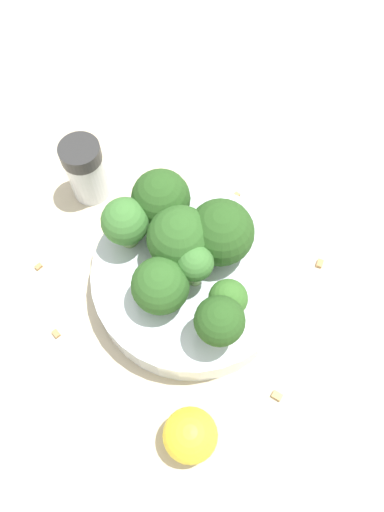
% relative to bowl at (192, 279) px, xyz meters
% --- Properties ---
extents(ground_plane, '(3.00, 3.00, 0.00)m').
position_rel_bowl_xyz_m(ground_plane, '(0.00, 0.00, -0.02)').
color(ground_plane, beige).
extents(bowl, '(0.18, 0.18, 0.04)m').
position_rel_bowl_xyz_m(bowl, '(0.00, 0.00, 0.00)').
color(bowl, silver).
rests_on(bowl, ground_plane).
extents(broccoli_floret_0, '(0.03, 0.03, 0.05)m').
position_rel_bowl_xyz_m(broccoli_floret_0, '(0.00, -0.01, 0.05)').
color(broccoli_floret_0, '#84AD66').
rests_on(broccoli_floret_0, bowl).
extents(broccoli_floret_1, '(0.05, 0.05, 0.05)m').
position_rel_bowl_xyz_m(broccoli_floret_1, '(-0.03, -0.02, 0.05)').
color(broccoli_floret_1, '#7A9E5B').
rests_on(broccoli_floret_1, bowl).
extents(broccoli_floret_2, '(0.06, 0.06, 0.06)m').
position_rel_bowl_xyz_m(broccoli_floret_2, '(-0.01, 0.02, 0.05)').
color(broccoli_floret_2, '#84AD66').
rests_on(broccoli_floret_2, bowl).
extents(broccoli_floret_3, '(0.05, 0.05, 0.06)m').
position_rel_bowl_xyz_m(broccoli_floret_3, '(-0.01, 0.06, 0.05)').
color(broccoli_floret_3, '#7A9E5B').
rests_on(broccoli_floret_3, bowl).
extents(broccoli_floret_4, '(0.06, 0.06, 0.06)m').
position_rel_bowl_xyz_m(broccoli_floret_4, '(0.03, 0.01, 0.05)').
color(broccoli_floret_4, '#8EB770').
rests_on(broccoli_floret_4, bowl).
extents(broccoli_floret_5, '(0.04, 0.04, 0.06)m').
position_rel_bowl_xyz_m(broccoli_floret_5, '(-0.05, 0.05, 0.05)').
color(broccoli_floret_5, '#84AD66').
rests_on(broccoli_floret_5, bowl).
extents(broccoli_floret_6, '(0.04, 0.04, 0.06)m').
position_rel_bowl_xyz_m(broccoli_floret_6, '(0.01, -0.06, 0.05)').
color(broccoli_floret_6, '#84AD66').
rests_on(broccoli_floret_6, bowl).
extents(broccoli_floret_7, '(0.03, 0.03, 0.05)m').
position_rel_bowl_xyz_m(broccoli_floret_7, '(0.02, -0.04, 0.05)').
color(broccoli_floret_7, '#84AD66').
rests_on(broccoli_floret_7, bowl).
extents(pepper_shaker, '(0.04, 0.04, 0.07)m').
position_rel_bowl_xyz_m(pepper_shaker, '(-0.07, 0.13, 0.02)').
color(pepper_shaker, silver).
rests_on(pepper_shaker, ground_plane).
extents(lemon_wedge, '(0.05, 0.05, 0.05)m').
position_rel_bowl_xyz_m(lemon_wedge, '(-0.04, -0.13, 0.00)').
color(lemon_wedge, yellow).
rests_on(lemon_wedge, ground_plane).
extents(almond_crumb_0, '(0.01, 0.01, 0.01)m').
position_rel_bowl_xyz_m(almond_crumb_0, '(0.13, -0.01, -0.01)').
color(almond_crumb_0, '#AD7F4C').
rests_on(almond_crumb_0, ground_plane).
extents(almond_crumb_1, '(0.01, 0.01, 0.01)m').
position_rel_bowl_xyz_m(almond_crumb_1, '(0.07, 0.09, -0.01)').
color(almond_crumb_1, '#AD7F4C').
rests_on(almond_crumb_1, ground_plane).
extents(almond_crumb_2, '(0.01, 0.01, 0.01)m').
position_rel_bowl_xyz_m(almond_crumb_2, '(0.04, -0.12, -0.01)').
color(almond_crumb_2, tan).
rests_on(almond_crumb_2, ground_plane).
extents(almond_crumb_3, '(0.01, 0.01, 0.01)m').
position_rel_bowl_xyz_m(almond_crumb_3, '(-0.13, -0.01, -0.01)').
color(almond_crumb_3, '#AD7F4C').
rests_on(almond_crumb_3, ground_plane).
extents(almond_crumb_4, '(0.01, 0.01, 0.01)m').
position_rel_bowl_xyz_m(almond_crumb_4, '(-0.14, 0.06, -0.01)').
color(almond_crumb_4, '#AD7F4C').
rests_on(almond_crumb_4, ground_plane).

